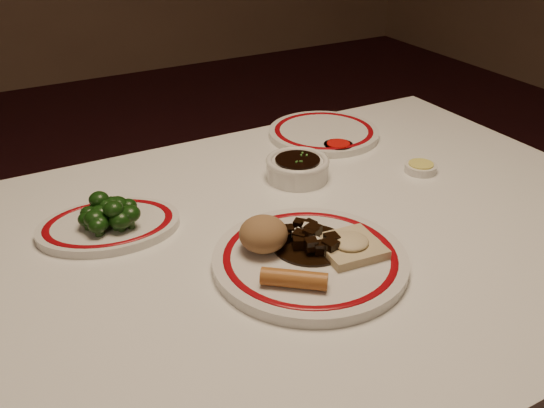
{
  "coord_description": "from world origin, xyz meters",
  "views": [
    {
      "loc": [
        -0.49,
        -0.74,
        1.28
      ],
      "look_at": [
        -0.07,
        0.03,
        0.8
      ],
      "focal_mm": 40.0,
      "sensor_mm": 36.0,
      "label": 1
    }
  ],
  "objects_px": {
    "main_plate": "(310,260)",
    "spring_roll": "(294,279)",
    "fried_wonton": "(350,245)",
    "stirfry_heap": "(311,240)",
    "dining_table": "(314,272)",
    "soy_bowl": "(297,169)",
    "broccoli_pile": "(107,214)",
    "rice_mound": "(263,234)",
    "broccoli_plate": "(109,225)"
  },
  "relations": [
    {
      "from": "fried_wonton",
      "to": "broccoli_pile",
      "type": "relative_size",
      "value": 0.97
    },
    {
      "from": "main_plate",
      "to": "rice_mound",
      "type": "xyz_separation_m",
      "value": [
        -0.05,
        0.05,
        0.03
      ]
    },
    {
      "from": "dining_table",
      "to": "stirfry_heap",
      "type": "bearing_deg",
      "value": -128.1
    },
    {
      "from": "dining_table",
      "to": "fried_wonton",
      "type": "xyz_separation_m",
      "value": [
        -0.01,
        -0.11,
        0.12
      ]
    },
    {
      "from": "broccoli_plate",
      "to": "soy_bowl",
      "type": "bearing_deg",
      "value": 2.07
    },
    {
      "from": "rice_mound",
      "to": "broccoli_pile",
      "type": "height_order",
      "value": "rice_mound"
    },
    {
      "from": "rice_mound",
      "to": "soy_bowl",
      "type": "bearing_deg",
      "value": 48.4
    },
    {
      "from": "dining_table",
      "to": "soy_bowl",
      "type": "distance_m",
      "value": 0.22
    },
    {
      "from": "dining_table",
      "to": "spring_roll",
      "type": "relative_size",
      "value": 12.73
    },
    {
      "from": "fried_wonton",
      "to": "broccoli_plate",
      "type": "height_order",
      "value": "fried_wonton"
    },
    {
      "from": "broccoli_plate",
      "to": "fried_wonton",
      "type": "bearing_deg",
      "value": -42.02
    },
    {
      "from": "stirfry_heap",
      "to": "fried_wonton",
      "type": "bearing_deg",
      "value": -41.17
    },
    {
      "from": "spring_roll",
      "to": "stirfry_heap",
      "type": "distance_m",
      "value": 0.11
    },
    {
      "from": "fried_wonton",
      "to": "broccoli_plate",
      "type": "relative_size",
      "value": 0.37
    },
    {
      "from": "rice_mound",
      "to": "spring_roll",
      "type": "height_order",
      "value": "rice_mound"
    },
    {
      "from": "dining_table",
      "to": "fried_wonton",
      "type": "bearing_deg",
      "value": -94.42
    },
    {
      "from": "dining_table",
      "to": "broccoli_plate",
      "type": "distance_m",
      "value": 0.36
    },
    {
      "from": "spring_roll",
      "to": "rice_mound",
      "type": "bearing_deg",
      "value": 34.17
    },
    {
      "from": "main_plate",
      "to": "broccoli_pile",
      "type": "height_order",
      "value": "broccoli_pile"
    },
    {
      "from": "dining_table",
      "to": "fried_wonton",
      "type": "height_order",
      "value": "fried_wonton"
    },
    {
      "from": "spring_roll",
      "to": "soy_bowl",
      "type": "bearing_deg",
      "value": 6.71
    },
    {
      "from": "main_plate",
      "to": "spring_roll",
      "type": "bearing_deg",
      "value": -138.31
    },
    {
      "from": "main_plate",
      "to": "stirfry_heap",
      "type": "relative_size",
      "value": 3.03
    },
    {
      "from": "rice_mound",
      "to": "soy_bowl",
      "type": "distance_m",
      "value": 0.29
    },
    {
      "from": "spring_roll",
      "to": "stirfry_heap",
      "type": "height_order",
      "value": "stirfry_heap"
    },
    {
      "from": "rice_mound",
      "to": "spring_roll",
      "type": "bearing_deg",
      "value": -94.39
    },
    {
      "from": "fried_wonton",
      "to": "rice_mound",
      "type": "bearing_deg",
      "value": 148.62
    },
    {
      "from": "main_plate",
      "to": "spring_roll",
      "type": "height_order",
      "value": "spring_roll"
    },
    {
      "from": "spring_roll",
      "to": "fried_wonton",
      "type": "xyz_separation_m",
      "value": [
        0.12,
        0.04,
        -0.0
      ]
    },
    {
      "from": "main_plate",
      "to": "spring_roll",
      "type": "distance_m",
      "value": 0.08
    },
    {
      "from": "spring_roll",
      "to": "broccoli_pile",
      "type": "xyz_separation_m",
      "value": [
        -0.18,
        0.3,
        0.01
      ]
    },
    {
      "from": "broccoli_pile",
      "to": "soy_bowl",
      "type": "bearing_deg",
      "value": 3.65
    },
    {
      "from": "spring_roll",
      "to": "broccoli_pile",
      "type": "distance_m",
      "value": 0.35
    },
    {
      "from": "main_plate",
      "to": "broccoli_plate",
      "type": "height_order",
      "value": "main_plate"
    },
    {
      "from": "spring_roll",
      "to": "broccoli_plate",
      "type": "distance_m",
      "value": 0.36
    },
    {
      "from": "spring_roll",
      "to": "soy_bowl",
      "type": "xyz_separation_m",
      "value": [
        0.2,
        0.32,
        -0.01
      ]
    },
    {
      "from": "broccoli_plate",
      "to": "broccoli_pile",
      "type": "bearing_deg",
      "value": -104.14
    },
    {
      "from": "dining_table",
      "to": "main_plate",
      "type": "distance_m",
      "value": 0.15
    },
    {
      "from": "dining_table",
      "to": "broccoli_pile",
      "type": "xyz_separation_m",
      "value": [
        -0.31,
        0.15,
        0.13
      ]
    },
    {
      "from": "dining_table",
      "to": "main_plate",
      "type": "bearing_deg",
      "value": -126.92
    },
    {
      "from": "fried_wonton",
      "to": "broccoli_plate",
      "type": "bearing_deg",
      "value": 137.98
    },
    {
      "from": "fried_wonton",
      "to": "broccoli_pile",
      "type": "xyz_separation_m",
      "value": [
        -0.3,
        0.26,
        0.01
      ]
    },
    {
      "from": "broccoli_pile",
      "to": "soy_bowl",
      "type": "xyz_separation_m",
      "value": [
        0.38,
        0.02,
        -0.02
      ]
    },
    {
      "from": "soy_bowl",
      "to": "broccoli_pile",
      "type": "bearing_deg",
      "value": -176.35
    },
    {
      "from": "dining_table",
      "to": "soy_bowl",
      "type": "relative_size",
      "value": 9.87
    },
    {
      "from": "main_plate",
      "to": "spring_roll",
      "type": "xyz_separation_m",
      "value": [
        -0.06,
        -0.05,
        0.02
      ]
    },
    {
      "from": "fried_wonton",
      "to": "stirfry_heap",
      "type": "distance_m",
      "value": 0.06
    },
    {
      "from": "spring_roll",
      "to": "stirfry_heap",
      "type": "relative_size",
      "value": 0.78
    },
    {
      "from": "stirfry_heap",
      "to": "soy_bowl",
      "type": "distance_m",
      "value": 0.27
    },
    {
      "from": "main_plate",
      "to": "stirfry_heap",
      "type": "height_order",
      "value": "stirfry_heap"
    }
  ]
}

